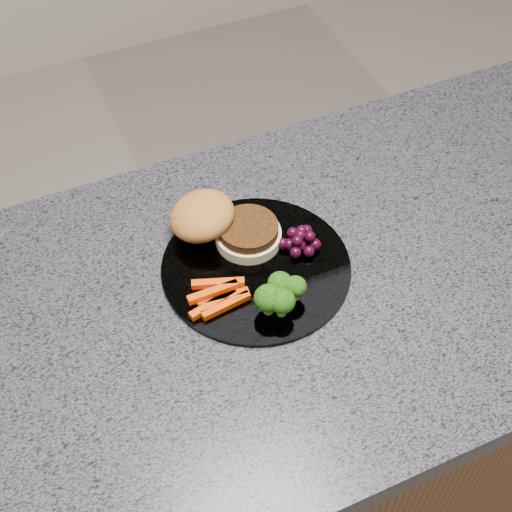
% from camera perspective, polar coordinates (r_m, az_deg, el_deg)
% --- Properties ---
extents(island_cabinet, '(1.20, 0.60, 0.86)m').
position_cam_1_polar(island_cabinet, '(1.38, 5.15, -13.22)').
color(island_cabinet, brown).
rests_on(island_cabinet, ground).
extents(countertop, '(1.20, 0.60, 0.04)m').
position_cam_1_polar(countertop, '(1.01, 6.91, -1.38)').
color(countertop, '#50505B').
rests_on(countertop, island_cabinet).
extents(plate, '(0.26, 0.26, 0.01)m').
position_cam_1_polar(plate, '(0.98, -0.00, -0.88)').
color(plate, white).
rests_on(plate, countertop).
extents(burger, '(0.17, 0.16, 0.05)m').
position_cam_1_polar(burger, '(1.00, -3.02, 2.56)').
color(burger, beige).
rests_on(burger, plate).
extents(carrot_sticks, '(0.09, 0.06, 0.02)m').
position_cam_1_polar(carrot_sticks, '(0.93, -3.04, -3.17)').
color(carrot_sticks, '#E44103').
rests_on(carrot_sticks, plate).
extents(broccoli, '(0.07, 0.06, 0.05)m').
position_cam_1_polar(broccoli, '(0.91, 1.87, -3.06)').
color(broccoli, olive).
rests_on(broccoli, plate).
extents(grape_bunch, '(0.06, 0.05, 0.03)m').
position_cam_1_polar(grape_bunch, '(0.99, 3.57, 1.27)').
color(grape_bunch, black).
rests_on(grape_bunch, plate).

